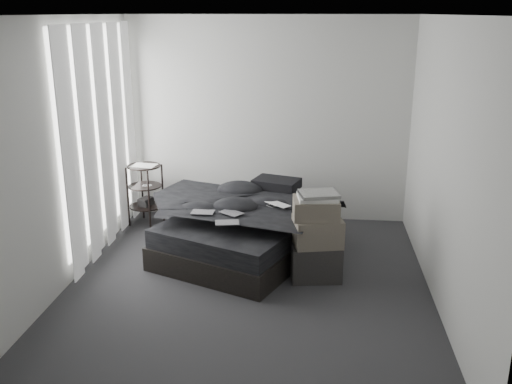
# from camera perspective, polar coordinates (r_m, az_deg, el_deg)

# --- Properties ---
(floor) EXTENTS (3.60, 4.20, 0.01)m
(floor) POSITION_cam_1_polar(r_m,az_deg,el_deg) (5.76, -0.88, -9.54)
(floor) COLOR #2B2B2D
(floor) RESTS_ON ground
(ceiling) EXTENTS (3.60, 4.20, 0.01)m
(ceiling) POSITION_cam_1_polar(r_m,az_deg,el_deg) (5.13, -1.02, 17.29)
(ceiling) COLOR white
(ceiling) RESTS_ON ground
(wall_back) EXTENTS (3.60, 0.01, 2.60)m
(wall_back) POSITION_cam_1_polar(r_m,az_deg,el_deg) (7.34, 1.11, 7.16)
(wall_back) COLOR beige
(wall_back) RESTS_ON ground
(wall_front) EXTENTS (3.60, 0.01, 2.60)m
(wall_front) POSITION_cam_1_polar(r_m,az_deg,el_deg) (3.33, -5.46, -5.94)
(wall_front) COLOR beige
(wall_front) RESTS_ON ground
(wall_left) EXTENTS (0.01, 4.20, 2.60)m
(wall_left) POSITION_cam_1_polar(r_m,az_deg,el_deg) (5.80, -18.92, 3.40)
(wall_left) COLOR beige
(wall_left) RESTS_ON ground
(wall_right) EXTENTS (0.01, 4.20, 2.60)m
(wall_right) POSITION_cam_1_polar(r_m,az_deg,el_deg) (5.38, 18.46, 2.40)
(wall_right) COLOR beige
(wall_right) RESTS_ON ground
(window_left) EXTENTS (0.02, 2.00, 2.30)m
(window_left) POSITION_cam_1_polar(r_m,az_deg,el_deg) (6.58, -15.57, 5.76)
(window_left) COLOR white
(window_left) RESTS_ON wall_left
(curtain_left) EXTENTS (0.06, 2.12, 2.48)m
(curtain_left) POSITION_cam_1_polar(r_m,az_deg,el_deg) (6.58, -15.12, 5.16)
(curtain_left) COLOR white
(curtain_left) RESTS_ON wall_left
(bed) EXTENTS (2.05, 2.28, 0.25)m
(bed) POSITION_cam_1_polar(r_m,az_deg,el_deg) (6.49, -1.05, -5.08)
(bed) COLOR black
(bed) RESTS_ON floor
(mattress) EXTENTS (1.97, 2.21, 0.20)m
(mattress) POSITION_cam_1_polar(r_m,az_deg,el_deg) (6.40, -1.06, -3.20)
(mattress) COLOR black
(mattress) RESTS_ON bed
(duvet) EXTENTS (1.90, 2.02, 0.22)m
(duvet) POSITION_cam_1_polar(r_m,az_deg,el_deg) (6.29, -1.28, -1.55)
(duvet) COLOR black
(duvet) RESTS_ON mattress
(pillow_lower) EXTENTS (0.67, 0.57, 0.13)m
(pillow_lower) POSITION_cam_1_polar(r_m,az_deg,el_deg) (6.97, 1.66, -0.03)
(pillow_lower) COLOR black
(pillow_lower) RESTS_ON mattress
(pillow_upper) EXTENTS (0.61, 0.50, 0.12)m
(pillow_upper) POSITION_cam_1_polar(r_m,az_deg,el_deg) (6.89, 2.06, 0.83)
(pillow_upper) COLOR black
(pillow_upper) RESTS_ON pillow_lower
(laptop) EXTENTS (0.35, 0.34, 0.02)m
(laptop) POSITION_cam_1_polar(r_m,az_deg,el_deg) (6.17, 1.90, -0.76)
(laptop) COLOR silver
(laptop) RESTS_ON duvet
(comic_a) EXTENTS (0.24, 0.16, 0.01)m
(comic_a) POSITION_cam_1_polar(r_m,az_deg,el_deg) (6.01, -5.37, -1.41)
(comic_a) COLOR black
(comic_a) RESTS_ON duvet
(comic_b) EXTENTS (0.28, 0.26, 0.01)m
(comic_b) POSITION_cam_1_polar(r_m,az_deg,el_deg) (5.98, -2.48, -1.41)
(comic_b) COLOR black
(comic_b) RESTS_ON duvet
(comic_c) EXTENTS (0.26, 0.20, 0.01)m
(comic_c) POSITION_cam_1_polar(r_m,az_deg,el_deg) (5.70, -2.92, -2.33)
(comic_c) COLOR black
(comic_c) RESTS_ON duvet
(side_stand) EXTENTS (0.52, 0.52, 0.77)m
(side_stand) POSITION_cam_1_polar(r_m,az_deg,el_deg) (7.43, -10.99, -0.32)
(side_stand) COLOR black
(side_stand) RESTS_ON floor
(papers) EXTENTS (0.32, 0.26, 0.02)m
(papers) POSITION_cam_1_polar(r_m,az_deg,el_deg) (7.30, -11.14, 2.59)
(papers) COLOR white
(papers) RESTS_ON side_stand
(floor_books) EXTENTS (0.20, 0.25, 0.15)m
(floor_books) POSITION_cam_1_polar(r_m,az_deg,el_deg) (6.50, -10.01, -5.82)
(floor_books) COLOR black
(floor_books) RESTS_ON floor
(box_lower) EXTENTS (0.56, 0.46, 0.37)m
(box_lower) POSITION_cam_1_polar(r_m,az_deg,el_deg) (5.93, 5.95, -6.84)
(box_lower) COLOR black
(box_lower) RESTS_ON floor
(box_mid) EXTENTS (0.54, 0.47, 0.28)m
(box_mid) POSITION_cam_1_polar(r_m,az_deg,el_deg) (5.79, 6.17, -3.92)
(box_mid) COLOR #5D5449
(box_mid) RESTS_ON box_lower
(box_upper) EXTENTS (0.48, 0.40, 0.20)m
(box_upper) POSITION_cam_1_polar(r_m,az_deg,el_deg) (5.71, 6.02, -1.64)
(box_upper) COLOR #5D5449
(box_upper) RESTS_ON box_mid
(art_book_white) EXTENTS (0.42, 0.36, 0.04)m
(art_book_white) POSITION_cam_1_polar(r_m,az_deg,el_deg) (5.68, 6.16, -0.52)
(art_book_white) COLOR silver
(art_book_white) RESTS_ON box_upper
(art_book_snake) EXTENTS (0.43, 0.38, 0.03)m
(art_book_snake) POSITION_cam_1_polar(r_m,az_deg,el_deg) (5.66, 6.30, -0.20)
(art_book_snake) COLOR silver
(art_book_snake) RESTS_ON art_book_white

